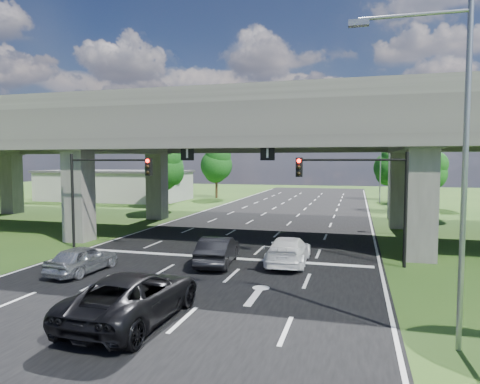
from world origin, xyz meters
The scene contains 19 objects.
ground centered at (0.00, 0.00, 0.00)m, with size 160.00×160.00×0.00m, color #264917.
road centered at (0.00, 10.00, 0.01)m, with size 18.00×120.00×0.03m, color black.
overpass centered at (0.00, 12.00, 7.92)m, with size 80.00×15.00×10.00m.
warehouse centered at (-26.00, 35.00, 2.00)m, with size 20.00×10.00×4.00m, color #9E9E99.
signal_right centered at (7.82, 3.94, 4.19)m, with size 5.76×0.54×6.00m.
signal_left centered at (-7.82, 3.94, 4.19)m, with size 5.76×0.54×6.00m.
streetlight_near centered at (10.10, -6.00, 5.85)m, with size 3.38×0.25×10.00m.
streetlight_far centered at (10.10, 24.00, 5.85)m, with size 3.38×0.25×10.00m.
streetlight_beyond centered at (10.10, 40.00, 5.85)m, with size 3.38×0.25×10.00m.
tree_left_near centered at (-13.95, 26.00, 4.82)m, with size 4.50×4.50×7.80m.
tree_left_mid centered at (-16.95, 34.00, 4.17)m, with size 3.91×3.90×6.76m.
tree_left_far centered at (-12.95, 42.00, 5.14)m, with size 4.80×4.80×8.32m.
tree_right_near centered at (13.05, 28.00, 4.50)m, with size 4.20×4.20×7.28m.
tree_right_mid centered at (16.05, 36.00, 4.17)m, with size 3.91×3.90×6.76m.
tree_right_far centered at (12.05, 44.00, 4.82)m, with size 4.50×4.50×7.80m.
car_silver centered at (-5.40, -1.51, 0.72)m, with size 1.62×4.04×1.38m, color #B8BAC0.
car_dark centered at (0.48, 1.86, 0.78)m, with size 1.60×4.58×1.51m, color black.
car_white centered at (4.07, 3.00, 0.76)m, with size 2.04×5.02×1.46m, color white.
car_trailing centered at (0.21, -6.49, 0.87)m, with size 2.79×6.05×1.68m, color black.
Camera 1 is at (7.54, -19.43, 5.51)m, focal length 32.00 mm.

